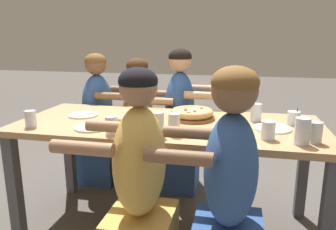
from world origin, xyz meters
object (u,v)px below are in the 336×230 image
(pizza_board_main, at_px, (192,114))
(drinking_glass_a, at_px, (158,126))
(empty_plate_c, at_px, (92,127))
(drinking_glass_d, at_px, (302,131))
(diner_far_midleft, at_px, (139,129))
(drinking_glass_f, at_px, (111,126))
(cocktail_glass_blue, at_px, (293,119))
(empty_plate_a, at_px, (272,128))
(empty_plate_b, at_px, (83,115))
(drinking_glass_e, at_px, (315,134))
(diner_near_center, at_px, (141,202))
(drinking_glass_c, at_px, (174,126))
(diner_far_left, at_px, (99,125))
(pizza_board_second, at_px, (137,118))
(drinking_glass_b, at_px, (268,131))
(diner_near_midright, at_px, (228,207))
(drinking_glass_g, at_px, (31,120))
(drinking_glass_i, at_px, (237,110))
(drinking_glass_h, at_px, (256,114))
(diner_far_center, at_px, (180,127))

(pizza_board_main, relative_size, drinking_glass_a, 2.23)
(pizza_board_main, relative_size, empty_plate_c, 1.47)
(drinking_glass_d, distance_m, diner_far_midleft, 1.52)
(drinking_glass_f, bearing_deg, cocktail_glass_blue, 22.67)
(empty_plate_a, distance_m, empty_plate_b, 1.28)
(pizza_board_main, xyz_separation_m, drinking_glass_f, (-0.40, -0.46, 0.01))
(empty_plate_c, distance_m, drinking_glass_e, 1.27)
(diner_near_center, bearing_deg, drinking_glass_a, -1.26)
(pizza_board_main, xyz_separation_m, drinking_glass_e, (0.71, -0.37, 0.02))
(drinking_glass_c, height_order, diner_far_left, diner_far_left)
(drinking_glass_f, bearing_deg, drinking_glass_c, 11.25)
(empty_plate_c, height_order, diner_near_center, diner_near_center)
(pizza_board_second, bearing_deg, drinking_glass_e, -11.33)
(cocktail_glass_blue, distance_m, drinking_glass_a, 0.89)
(empty_plate_c, bearing_deg, drinking_glass_e, -0.31)
(drinking_glass_b, bearing_deg, cocktail_glass_blue, 62.01)
(empty_plate_a, relative_size, drinking_glass_d, 1.57)
(cocktail_glass_blue, xyz_separation_m, drinking_glass_b, (-0.18, -0.34, 0.01))
(pizza_board_second, xyz_separation_m, diner_near_midright, (0.62, -0.60, -0.24))
(pizza_board_second, distance_m, diner_far_midleft, 0.75)
(pizza_board_main, height_order, drinking_glass_e, drinking_glass_e)
(drinking_glass_a, xyz_separation_m, drinking_glass_c, (0.08, 0.05, -0.01))
(diner_far_left, bearing_deg, empty_plate_a, 65.33)
(empty_plate_b, height_order, cocktail_glass_blue, cocktail_glass_blue)
(drinking_glass_a, bearing_deg, empty_plate_c, 170.36)
(drinking_glass_c, distance_m, drinking_glass_g, 0.90)
(drinking_glass_e, xyz_separation_m, drinking_glass_i, (-0.41, 0.44, 0.01))
(empty_plate_b, distance_m, drinking_glass_f, 0.52)
(diner_far_midleft, height_order, diner_far_left, diner_far_left)
(diner_near_midright, bearing_deg, drinking_glass_c, 41.02)
(pizza_board_main, xyz_separation_m, drinking_glass_h, (0.42, 0.01, 0.02))
(pizza_board_second, xyz_separation_m, diner_far_left, (-0.57, 0.66, -0.26))
(drinking_glass_i, distance_m, diner_far_center, 0.69)
(drinking_glass_c, bearing_deg, drinking_glass_b, 3.03)
(drinking_glass_d, height_order, diner_far_left, diner_far_left)
(cocktail_glass_blue, relative_size, diner_far_midleft, 0.09)
(drinking_glass_a, height_order, drinking_glass_c, drinking_glass_a)
(pizza_board_main, xyz_separation_m, diner_far_midleft, (-0.54, 0.50, -0.29))
(cocktail_glass_blue, bearing_deg, diner_near_center, -136.64)
(drinking_glass_d, height_order, diner_far_midleft, diner_far_midleft)
(diner_near_midright, bearing_deg, pizza_board_main, 20.15)
(drinking_glass_b, height_order, drinking_glass_h, drinking_glass_h)
(drinking_glass_h, bearing_deg, drinking_glass_d, -63.60)
(drinking_glass_f, distance_m, drinking_glass_g, 0.55)
(pizza_board_main, xyz_separation_m, drinking_glass_a, (-0.13, -0.44, 0.03))
(empty_plate_a, relative_size, diner_near_center, 0.19)
(drinking_glass_c, xyz_separation_m, drinking_glass_d, (0.68, -0.03, 0.02))
(pizza_board_main, distance_m, diner_near_midright, 0.85)
(drinking_glass_b, distance_m, diner_near_midright, 0.51)
(drinking_glass_f, bearing_deg, diner_near_midright, -24.24)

